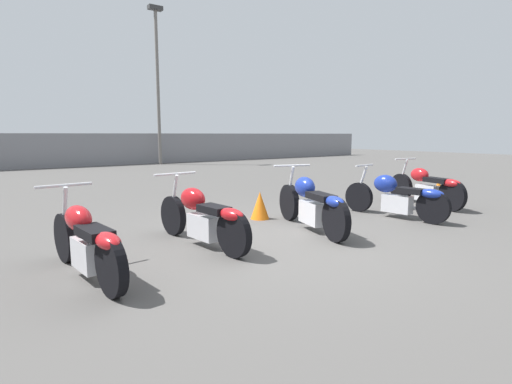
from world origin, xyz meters
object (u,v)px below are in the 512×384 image
Objects in this scene: motorcycle_slot_1 at (87,242)px; motorcycle_slot_5 at (427,187)px; light_pole_left at (157,73)px; motorcycle_slot_3 at (311,204)px; traffic_cone_far at (260,205)px; motorcycle_slot_4 at (396,196)px; traffic_cone_near at (438,188)px; motorcycle_slot_2 at (202,217)px.

motorcycle_slot_5 reaches higher than motorcycle_slot_1.
motorcycle_slot_1 is (-7.12, -15.23, -4.17)m from light_pole_left.
traffic_cone_far is (-0.15, 1.19, -0.18)m from motorcycle_slot_3.
motorcycle_slot_5 reaches higher than motorcycle_slot_4.
light_pole_left reaches higher than motorcycle_slot_1.
motorcycle_slot_3 is at bearing -2.50° from motorcycle_slot_1.
light_pole_left is at bearing 101.91° from motorcycle_slot_5.
motorcycle_slot_5 reaches higher than traffic_cone_near.
motorcycle_slot_1 reaches higher than traffic_cone_far.
traffic_cone_near is at bearing -1.54° from motorcycle_slot_2.
light_pole_left is at bearing 59.35° from motorcycle_slot_1.
motorcycle_slot_4 reaches higher than traffic_cone_near.
light_pole_left is 15.43× the size of traffic_cone_far.
motorcycle_slot_3 is 1.96m from motorcycle_slot_4.
light_pole_left reaches higher than motorcycle_slot_3.
motorcycle_slot_4 is at bearing -96.44° from light_pole_left.
traffic_cone_far is at bearing 174.02° from traffic_cone_near.
light_pole_left is 16.35m from motorcycle_slot_2.
traffic_cone_near is 5.09m from traffic_cone_far.
motorcycle_slot_3 reaches higher than motorcycle_slot_2.
motorcycle_slot_5 is (7.01, 0.34, 0.01)m from motorcycle_slot_1.
traffic_cone_far is at bearing 176.80° from motorcycle_slot_5.
motorcycle_slot_4 is 4.13× the size of traffic_cone_far.
traffic_cone_near is (4.91, 0.66, -0.21)m from motorcycle_slot_3.
motorcycle_slot_1 is 3.58m from traffic_cone_far.
motorcycle_slot_1 is at bearing -170.78° from motorcycle_slot_2.
motorcycle_slot_4 is (3.80, -0.42, -0.01)m from motorcycle_slot_2.
traffic_cone_near is at bearing 10.47° from motorcycle_slot_4.
motorcycle_slot_3 is at bearing -172.38° from traffic_cone_near.
motorcycle_slot_4 is (-1.72, -15.24, -4.17)m from light_pole_left.
motorcycle_slot_2 is 1.05× the size of motorcycle_slot_5.
motorcycle_slot_3 is 3.56m from motorcycle_slot_5.
motorcycle_slot_1 is 0.92× the size of motorcycle_slot_3.
motorcycle_slot_4 is at bearing -33.38° from traffic_cone_far.
motorcycle_slot_2 is at bearing 8.82° from motorcycle_slot_1.
motorcycle_slot_2 is 0.97× the size of motorcycle_slot_3.
traffic_cone_far is (-3.82, -13.86, -4.32)m from light_pole_left.
motorcycle_slot_1 is at bearing -164.86° from motorcycle_slot_5.
traffic_cone_far is at bearing 140.99° from motorcycle_slot_4.
motorcycle_slot_1 is 4.41× the size of traffic_cone_near.
traffic_cone_far is (1.70, 0.96, -0.16)m from motorcycle_slot_2.
motorcycle_slot_2 is (1.60, 0.41, 0.01)m from motorcycle_slot_1.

